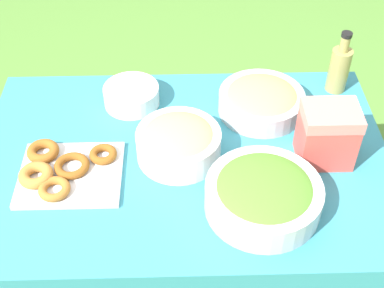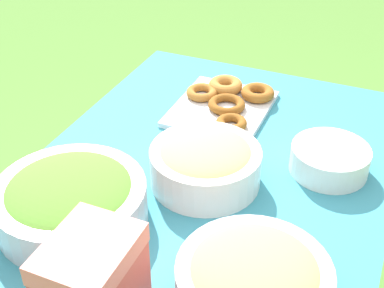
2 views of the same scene
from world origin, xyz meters
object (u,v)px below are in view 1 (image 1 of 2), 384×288
(olive_oil_bottle, at_px, (339,68))
(cooler_box, at_px, (327,135))
(salad_bowl, at_px, (263,194))
(plate_stack, at_px, (132,95))
(donut_platter, at_px, (64,170))
(bread_bowl, at_px, (261,100))
(pasta_bowl, at_px, (179,142))

(olive_oil_bottle, bearing_deg, cooler_box, 71.40)
(salad_bowl, xyz_separation_m, plate_stack, (0.42, -0.51, -0.02))
(donut_platter, xyz_separation_m, bread_bowl, (-0.67, -0.31, 0.03))
(pasta_bowl, relative_size, bread_bowl, 0.90)
(donut_platter, height_order, cooler_box, cooler_box)
(donut_platter, bearing_deg, olive_oil_bottle, -156.28)
(salad_bowl, xyz_separation_m, cooler_box, (-0.23, -0.21, 0.05))
(olive_oil_bottle, relative_size, cooler_box, 1.20)
(salad_bowl, distance_m, plate_stack, 0.67)
(olive_oil_bottle, relative_size, bread_bowl, 0.80)
(olive_oil_bottle, bearing_deg, donut_platter, 23.72)
(donut_platter, height_order, plate_stack, plate_stack)
(plate_stack, relative_size, cooler_box, 0.99)
(donut_platter, xyz_separation_m, olive_oil_bottle, (-0.98, -0.43, 0.08))
(plate_stack, distance_m, olive_oil_bottle, 0.78)
(salad_bowl, bearing_deg, plate_stack, -50.47)
(salad_bowl, relative_size, pasta_bowl, 1.26)
(donut_platter, relative_size, olive_oil_bottle, 1.38)
(plate_stack, bearing_deg, bread_bowl, 173.25)
(olive_oil_bottle, xyz_separation_m, cooler_box, (0.13, 0.37, 0.01))
(pasta_bowl, distance_m, olive_oil_bottle, 0.70)
(donut_platter, xyz_separation_m, plate_stack, (-0.20, -0.36, 0.02))
(salad_bowl, distance_m, olive_oil_bottle, 0.68)
(plate_stack, distance_m, cooler_box, 0.72)
(salad_bowl, xyz_separation_m, pasta_bowl, (0.25, -0.23, 0.00))
(pasta_bowl, height_order, donut_platter, pasta_bowl)
(salad_bowl, relative_size, plate_stack, 1.73)
(salad_bowl, distance_m, donut_platter, 0.64)
(pasta_bowl, relative_size, olive_oil_bottle, 1.13)
(pasta_bowl, xyz_separation_m, olive_oil_bottle, (-0.61, -0.35, 0.04))
(cooler_box, bearing_deg, olive_oil_bottle, -108.60)
(bread_bowl, bearing_deg, salad_bowl, 83.73)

